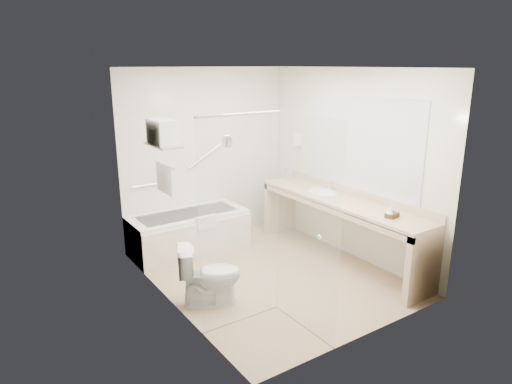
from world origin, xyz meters
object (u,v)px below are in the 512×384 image
amenity_basket (392,215)px  water_bottle_left (308,185)px  bathtub (189,232)px  toilet (210,275)px  vanity_counter (340,214)px

amenity_basket → water_bottle_left: bearing=92.1°
bathtub → water_bottle_left: 1.78m
toilet → water_bottle_left: water_bottle_left is taller
bathtub → water_bottle_left: bearing=-29.9°
toilet → vanity_counter: bearing=-64.7°
bathtub → vanity_counter: (1.52, -1.39, 0.36)m
toilet → amenity_basket: amenity_basket is taller
water_bottle_left → bathtub: bearing=150.1°
bathtub → amenity_basket: size_ratio=10.29×
toilet → amenity_basket: bearing=-88.8°
toilet → amenity_basket: (1.94, -0.80, 0.54)m
vanity_counter → amenity_basket: 0.89m
bathtub → water_bottle_left: (1.44, -0.83, 0.65)m
vanity_counter → toilet: bearing=-178.2°
amenity_basket → water_bottle_left: 1.42m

